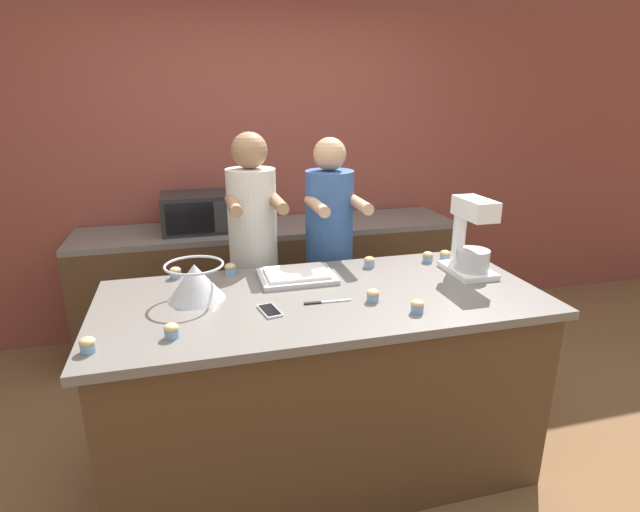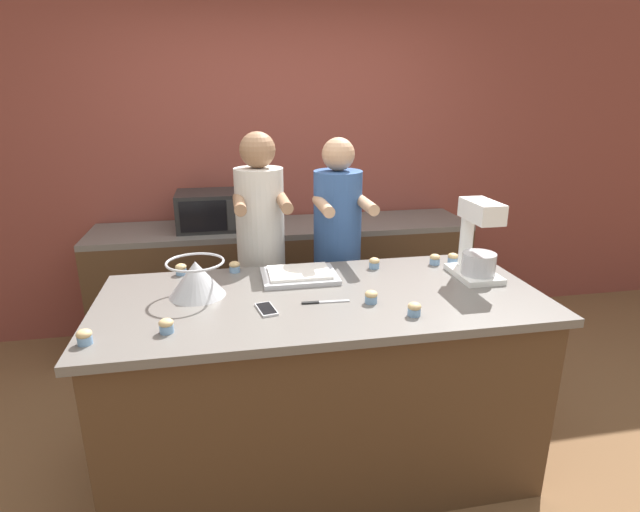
{
  "view_description": "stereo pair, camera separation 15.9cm",
  "coord_description": "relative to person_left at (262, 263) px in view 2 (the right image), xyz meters",
  "views": [
    {
      "loc": [
        -0.58,
        -2.11,
        1.86
      ],
      "look_at": [
        0.0,
        0.05,
        1.14
      ],
      "focal_mm": 28.0,
      "sensor_mm": 36.0,
      "label": 1
    },
    {
      "loc": [
        -0.42,
        -2.14,
        1.86
      ],
      "look_at": [
        0.0,
        0.05,
        1.14
      ],
      "focal_mm": 28.0,
      "sensor_mm": 36.0,
      "label": 2
    }
  ],
  "objects": [
    {
      "name": "stand_mixer",
      "position": [
        1.06,
        -0.6,
        0.24
      ],
      "size": [
        0.2,
        0.3,
        0.4
      ],
      "color": "white",
      "rests_on": "island_counter"
    },
    {
      "name": "cupcake_9",
      "position": [
        -0.45,
        -0.96,
        0.09
      ],
      "size": [
        0.06,
        0.06,
        0.06
      ],
      "color": "#759EC6",
      "rests_on": "island_counter"
    },
    {
      "name": "island_counter",
      "position": [
        0.23,
        -0.7,
        -0.42
      ],
      "size": [
        2.08,
        0.94,
        0.96
      ],
      "color": "#4C331E",
      "rests_on": "ground_plane"
    },
    {
      "name": "person_left",
      "position": [
        0.0,
        0.0,
        0.0
      ],
      "size": [
        0.3,
        0.48,
        1.67
      ],
      "color": "#232328",
      "rests_on": "ground_plane"
    },
    {
      "name": "cupcake_0",
      "position": [
        -0.75,
        -1.0,
        0.09
      ],
      "size": [
        0.06,
        0.06,
        0.06
      ],
      "color": "#759EC6",
      "rests_on": "island_counter"
    },
    {
      "name": "cupcake_8",
      "position": [
        0.58,
        -0.99,
        0.09
      ],
      "size": [
        0.06,
        0.06,
        0.06
      ],
      "color": "#759EC6",
      "rests_on": "island_counter"
    },
    {
      "name": "knife",
      "position": [
        0.22,
        -0.79,
        0.06
      ],
      "size": [
        0.22,
        0.03,
        0.01
      ],
      "color": "#BCBCC1",
      "rests_on": "island_counter"
    },
    {
      "name": "cupcake_4",
      "position": [
        1.04,
        -0.38,
        0.09
      ],
      "size": [
        0.06,
        0.06,
        0.06
      ],
      "color": "#759EC6",
      "rests_on": "island_counter"
    },
    {
      "name": "cell_phone",
      "position": [
        -0.04,
        -0.82,
        0.06
      ],
      "size": [
        0.1,
        0.15,
        0.01
      ],
      "color": "silver",
      "rests_on": "island_counter"
    },
    {
      "name": "ground_plane",
      "position": [
        0.23,
        -0.7,
        -0.9
      ],
      "size": [
        16.0,
        16.0,
        0.0
      ],
      "primitive_type": "plane",
      "color": "brown"
    },
    {
      "name": "back_wall",
      "position": [
        0.23,
        1.12,
        0.45
      ],
      "size": [
        10.0,
        0.06,
        2.7
      ],
      "color": "brown",
      "rests_on": "ground_plane"
    },
    {
      "name": "cupcake_5",
      "position": [
        0.93,
        -0.38,
        0.09
      ],
      "size": [
        0.06,
        0.06,
        0.06
      ],
      "color": "#759EC6",
      "rests_on": "island_counter"
    },
    {
      "name": "cupcake_1",
      "position": [
        1.14,
        -0.39,
        0.09
      ],
      "size": [
        0.06,
        0.06,
        0.06
      ],
      "color": "#759EC6",
      "rests_on": "island_counter"
    },
    {
      "name": "cupcake_2",
      "position": [
        0.43,
        -0.83,
        0.09
      ],
      "size": [
        0.06,
        0.06,
        0.06
      ],
      "color": "#759EC6",
      "rests_on": "island_counter"
    },
    {
      "name": "cupcake_6",
      "position": [
        -0.16,
        -0.29,
        0.09
      ],
      "size": [
        0.06,
        0.06,
        0.06
      ],
      "color": "#759EC6",
      "rests_on": "island_counter"
    },
    {
      "name": "back_counter",
      "position": [
        0.23,
        0.77,
        -0.43
      ],
      "size": [
        2.8,
        0.6,
        0.93
      ],
      "color": "#4C331E",
      "rests_on": "ground_plane"
    },
    {
      "name": "cupcake_7",
      "position": [
        -0.44,
        -0.28,
        0.09
      ],
      "size": [
        0.06,
        0.06,
        0.06
      ],
      "color": "#759EC6",
      "rests_on": "island_counter"
    },
    {
      "name": "microwave_oven",
      "position": [
        -0.31,
        0.77,
        0.16
      ],
      "size": [
        0.46,
        0.37,
        0.27
      ],
      "color": "black",
      "rests_on": "back_counter"
    },
    {
      "name": "cupcake_3",
      "position": [
        0.58,
        -0.37,
        0.09
      ],
      "size": [
        0.06,
        0.06,
        0.06
      ],
      "color": "#759EC6",
      "rests_on": "island_counter"
    },
    {
      "name": "mixing_bowl",
      "position": [
        -0.35,
        -0.59,
        0.15
      ],
      "size": [
        0.27,
        0.27,
        0.17
      ],
      "color": "#BCBCC1",
      "rests_on": "island_counter"
    },
    {
      "name": "baking_tray",
      "position": [
        0.16,
        -0.45,
        0.08
      ],
      "size": [
        0.38,
        0.29,
        0.04
      ],
      "color": "#BCBCC1",
      "rests_on": "island_counter"
    },
    {
      "name": "person_right",
      "position": [
        0.46,
        0.0,
        -0.03
      ],
      "size": [
        0.31,
        0.48,
        1.63
      ],
      "color": "brown",
      "rests_on": "ground_plane"
    }
  ]
}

